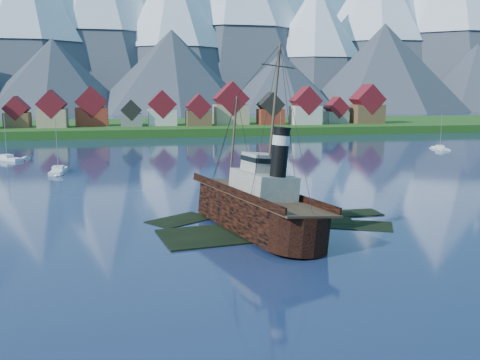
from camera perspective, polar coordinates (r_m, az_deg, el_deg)
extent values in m
plane|color=navy|center=(65.22, 2.07, -5.15)|extent=(1400.00, 1400.00, 0.00)
cube|color=black|center=(62.78, -0.17, -6.03)|extent=(19.08, 11.42, 1.00)
cube|color=black|center=(70.64, 6.04, -4.38)|extent=(15.15, 9.76, 1.00)
cube|color=black|center=(74.24, 1.91, -3.57)|extent=(11.45, 9.06, 1.00)
cube|color=black|center=(68.22, 12.15, -5.07)|extent=(10.27, 8.34, 1.00)
cube|color=black|center=(69.61, -6.36, -4.61)|extent=(9.42, 8.68, 1.00)
cube|color=black|center=(74.71, 12.41, -3.76)|extent=(6.00, 4.00, 1.00)
cube|color=#274614|center=(232.34, -8.02, 5.31)|extent=(600.00, 80.00, 3.20)
cube|color=#3F3D38|center=(194.55, -7.27, 4.53)|extent=(600.00, 2.50, 2.00)
cube|color=brown|center=(218.39, -22.65, 5.93)|extent=(9.00, 8.00, 5.50)
cube|color=maroon|center=(218.22, -22.72, 7.07)|extent=(9.16, 8.16, 9.16)
cube|color=tan|center=(213.33, -19.36, 6.23)|extent=(10.50, 9.00, 6.80)
cube|color=maroon|center=(213.15, -19.44, 7.65)|extent=(10.69, 9.18, 10.69)
cube|color=maroon|center=(217.93, -15.49, 6.53)|extent=(12.00, 8.50, 7.20)
cube|color=maroon|center=(217.74, -15.56, 8.04)|extent=(12.22, 8.67, 12.22)
cube|color=slate|center=(212.55, -11.50, 6.29)|extent=(8.00, 7.00, 4.80)
cube|color=black|center=(212.39, -11.53, 7.33)|extent=(8.15, 7.14, 8.15)
cube|color=beige|center=(215.91, -8.31, 6.64)|extent=(11.00, 9.50, 6.40)
cube|color=maroon|center=(215.73, -8.34, 8.01)|extent=(11.20, 9.69, 11.20)
cube|color=brown|center=(213.26, -4.46, 6.60)|extent=(9.50, 8.00, 5.80)
cube|color=maroon|center=(213.08, -4.47, 7.83)|extent=(9.67, 8.16, 9.67)
cube|color=tan|center=(220.35, -0.99, 7.00)|extent=(13.50, 10.00, 8.00)
cube|color=maroon|center=(220.17, -0.99, 8.67)|extent=(13.75, 10.20, 13.75)
cube|color=maroon|center=(221.03, 3.26, 6.76)|extent=(10.00, 8.50, 6.20)
cube|color=black|center=(220.86, 3.28, 8.03)|extent=(10.18, 8.67, 10.18)
cube|color=beige|center=(222.19, 6.98, 6.89)|extent=(11.50, 9.00, 7.50)
cube|color=maroon|center=(222.01, 7.01, 8.39)|extent=(11.71, 9.18, 11.71)
cube|color=slate|center=(231.19, 10.20, 6.60)|extent=(9.00, 7.50, 5.00)
cube|color=maroon|center=(231.04, 10.23, 7.62)|extent=(9.16, 7.65, 9.16)
cube|color=brown|center=(234.47, 13.37, 6.87)|extent=(12.50, 10.00, 7.80)
cube|color=maroon|center=(234.30, 13.43, 8.37)|extent=(12.73, 10.20, 12.73)
cone|color=#2D333D|center=(526.24, -21.74, 14.98)|extent=(180.00, 180.00, 150.00)
cone|color=#2D333D|center=(561.40, -14.82, 16.48)|extent=(210.00, 210.00, 180.00)
cone|color=#2D333D|center=(535.91, -7.11, 15.18)|extent=(170.00, 170.00, 145.00)
cone|color=white|center=(539.61, -7.18, 18.24)|extent=(105.40, 105.40, 87.00)
cone|color=#2D333D|center=(593.29, -0.47, 17.36)|extent=(240.00, 240.00, 200.00)
cone|color=#2D333D|center=(554.92, 8.01, 13.92)|extent=(150.00, 150.00, 125.00)
cone|color=white|center=(557.46, 8.07, 16.48)|extent=(93.00, 93.00, 75.00)
cone|color=#2D333D|center=(615.33, 14.37, 15.38)|extent=(200.00, 200.00, 170.00)
cone|color=#2D333D|center=(642.32, 21.70, 15.66)|extent=(230.00, 230.00, 190.00)
cone|color=#2D333D|center=(438.83, -19.26, 10.32)|extent=(120.00, 120.00, 58.00)
cone|color=#2D333D|center=(431.94, -7.22, 11.32)|extent=(136.00, 136.00, 66.00)
cone|color=#2D333D|center=(451.99, 4.39, 10.26)|extent=(110.00, 110.00, 50.00)
cone|color=#2D333D|center=(482.33, 15.05, 11.41)|extent=(150.00, 150.00, 75.00)
cone|color=#2D333D|center=(529.25, 23.83, 9.92)|extent=(124.00, 124.00, 60.00)
cube|color=black|center=(63.86, 1.42, -3.47)|extent=(6.70, 19.31, 4.02)
cone|color=black|center=(75.85, -0.74, -1.40)|extent=(6.70, 6.70, 6.70)
cylinder|color=black|center=(54.79, 3.73, -5.68)|extent=(6.70, 6.70, 4.02)
cube|color=#4C3826|center=(63.42, 1.43, -1.62)|extent=(6.57, 25.47, 0.24)
cube|color=black|center=(62.70, -1.44, -1.34)|extent=(0.19, 24.67, 0.86)
cube|color=black|center=(64.14, 4.23, -1.12)|extent=(0.19, 24.67, 0.86)
cube|color=#ADA89E|center=(61.79, 1.74, -0.56)|extent=(4.98, 8.14, 2.87)
cube|color=#ADA89E|center=(62.32, 1.54, 1.85)|extent=(3.45, 3.83, 2.11)
cylinder|color=black|center=(58.16, 2.48, 2.91)|extent=(1.82, 1.82, 5.36)
cylinder|color=silver|center=(58.02, 2.49, 4.22)|extent=(1.92, 1.92, 1.05)
cylinder|color=#473828|center=(70.01, 0.02, 4.26)|extent=(0.27, 0.27, 11.49)
cylinder|color=#473828|center=(59.92, 2.00, 8.52)|extent=(0.31, 0.31, 12.45)
cube|color=white|center=(115.06, -18.80, 0.78)|extent=(2.83, 9.55, 1.19)
cube|color=white|center=(114.93, -18.83, 1.25)|extent=(2.21, 2.74, 0.70)
cylinder|color=gray|center=(114.38, -18.96, 3.64)|extent=(0.14, 0.14, 10.34)
cube|color=white|center=(140.52, -23.59, 1.99)|extent=(8.17, 7.77, 1.20)
cube|color=white|center=(140.41, -23.62, 2.37)|extent=(3.20, 3.17, 0.70)
cylinder|color=gray|center=(139.96, -23.75, 4.35)|extent=(0.14, 0.14, 10.43)
cube|color=white|center=(162.95, 20.55, 3.10)|extent=(3.12, 7.86, 1.08)
cube|color=white|center=(162.87, 20.56, 3.40)|extent=(2.01, 2.39, 0.63)
cylinder|color=gray|center=(162.51, 20.65, 4.93)|extent=(0.13, 0.13, 9.36)
cube|color=white|center=(181.88, 4.32, 4.27)|extent=(2.57, 8.62, 1.02)
cube|color=white|center=(181.81, 4.33, 4.53)|extent=(2.00, 2.48, 0.60)
cylinder|color=gray|center=(181.50, 4.34, 5.82)|extent=(0.12, 0.12, 8.86)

